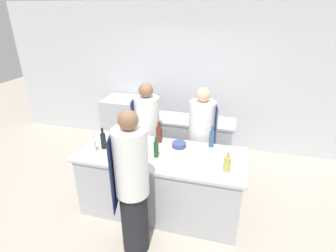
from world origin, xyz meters
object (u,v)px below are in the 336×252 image
object	(u,v)px
bowl_prep_small	(124,152)
chef_at_pass_far	(147,133)
oven_range	(124,121)
bottle_sauce	(159,134)
bowl_mixing_large	(133,160)
chef_at_stove	(201,139)
bowl_ceramic_blue	(179,145)
chef_at_prep_near	(132,187)
bottle_water	(156,149)
bottle_olive_oil	(212,138)
bottle_cooking_oil	(93,145)
bottle_wine	(103,140)
bottle_vinegar	(227,163)
stockpot	(144,110)
cup	(112,139)

from	to	relation	value
bowl_prep_small	chef_at_pass_far	bearing A→B (deg)	89.18
oven_range	bottle_sauce	distance (m)	1.92
bowl_mixing_large	chef_at_stove	bearing A→B (deg)	55.91
oven_range	bowl_ceramic_blue	xyz separation A→B (m)	(1.51, -1.48, 0.43)
chef_at_stove	bowl_prep_small	world-z (taller)	chef_at_stove
chef_at_prep_near	bowl_ceramic_blue	size ratio (longest dim) A/B	9.01
bottle_water	bowl_mixing_large	xyz separation A→B (m)	(-0.24, -0.21, -0.08)
chef_at_pass_far	bottle_olive_oil	distance (m)	1.14
bottle_cooking_oil	bowl_prep_small	xyz separation A→B (m)	(0.43, 0.02, -0.06)
bottle_sauce	bowl_prep_small	xyz separation A→B (m)	(-0.34, -0.47, -0.09)
chef_at_pass_far	chef_at_stove	bearing A→B (deg)	-98.10
bowl_prep_small	bowl_ceramic_blue	world-z (taller)	bowl_prep_small
bottle_water	bowl_mixing_large	size ratio (longest dim) A/B	1.28
oven_range	bottle_wine	bearing A→B (deg)	-73.71
oven_range	bottle_wine	xyz separation A→B (m)	(0.52, -1.79, 0.51)
bottle_vinegar	bowl_ceramic_blue	world-z (taller)	bottle_vinegar
bowl_ceramic_blue	bottle_cooking_oil	bearing A→B (deg)	-159.18
chef_at_prep_near	stockpot	xyz separation A→B (m)	(-0.57, 1.96, 0.13)
bottle_olive_oil	bottle_cooking_oil	world-z (taller)	bottle_olive_oil
oven_range	bottle_olive_oil	bearing A→B (deg)	-34.88
bottle_olive_oil	bottle_cooking_oil	xyz separation A→B (m)	(-1.51, -0.54, -0.03)
bottle_sauce	bowl_ceramic_blue	size ratio (longest dim) A/B	1.60
bottle_water	bowl_prep_small	world-z (taller)	bottle_water
bowl_prep_small	oven_range	bearing A→B (deg)	114.62
chef_at_prep_near	stockpot	bearing A→B (deg)	0.41
chef_at_prep_near	bottle_olive_oil	bearing A→B (deg)	-48.41
chef_at_prep_near	stockpot	distance (m)	2.04
bowl_prep_small	stockpot	size ratio (longest dim) A/B	0.64
chef_at_pass_far	cup	size ratio (longest dim) A/B	19.58
bottle_vinegar	bottle_water	size ratio (longest dim) A/B	0.88
bottle_vinegar	bottle_cooking_oil	bearing A→B (deg)	179.47
oven_range	cup	xyz separation A→B (m)	(0.54, -1.57, 0.44)
chef_at_stove	bowl_prep_small	bearing A→B (deg)	-57.26
oven_range	bottle_olive_oil	xyz separation A→B (m)	(1.94, -1.35, 0.52)
bottle_olive_oil	bowl_ceramic_blue	size ratio (longest dim) A/B	1.57
bottle_cooking_oil	bottle_sauce	bearing A→B (deg)	32.47
oven_range	cup	bearing A→B (deg)	-71.08
oven_range	bowl_mixing_large	world-z (taller)	oven_range
bowl_mixing_large	cup	size ratio (longest dim) A/B	2.70
chef_at_pass_far	bottle_cooking_oil	bearing A→B (deg)	144.13
bottle_olive_oil	bottle_wine	xyz separation A→B (m)	(-1.42, -0.43, -0.00)
bottle_water	chef_at_prep_near	bearing A→B (deg)	-95.45
bottle_olive_oil	bottle_cooking_oil	size ratio (longest dim) A/B	1.31
cup	bottle_water	bearing A→B (deg)	-18.18
bottle_vinegar	bottle_cooking_oil	xyz separation A→B (m)	(-1.76, 0.02, -0.01)
chef_at_prep_near	chef_at_pass_far	world-z (taller)	chef_at_prep_near
bottle_water	stockpot	world-z (taller)	bottle_water
chef_at_prep_near	bottle_water	size ratio (longest dim) A/B	6.17
chef_at_stove	bottle_wine	xyz separation A→B (m)	(-1.23, -0.80, 0.21)
oven_range	chef_at_pass_far	bearing A→B (deg)	-49.02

